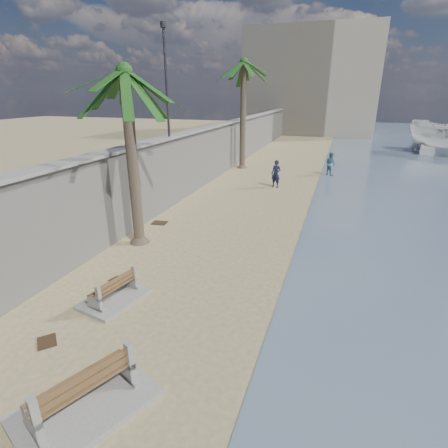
# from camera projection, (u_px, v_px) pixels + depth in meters

# --- Properties ---
(ground_plane) EXTENTS (140.00, 140.00, 0.00)m
(ground_plane) POSITION_uv_depth(u_px,v_px,m) (135.00, 404.00, 6.82)
(ground_plane) COLOR tan
(seawall) EXTENTS (0.45, 70.00, 3.50)m
(seawall) POSITION_uv_depth(u_px,v_px,m) (219.00, 150.00, 25.49)
(seawall) COLOR gray
(seawall) RESTS_ON ground_plane
(wall_cap) EXTENTS (0.80, 70.00, 0.12)m
(wall_cap) POSITION_uv_depth(u_px,v_px,m) (219.00, 125.00, 24.86)
(wall_cap) COLOR gray
(wall_cap) RESTS_ON seawall
(end_building) EXTENTS (18.00, 12.00, 14.00)m
(end_building) POSITION_uv_depth(u_px,v_px,m) (312.00, 83.00, 51.08)
(end_building) COLOR #B7AA93
(end_building) RESTS_ON ground_plane
(bench_near) EXTENTS (2.54, 2.94, 1.03)m
(bench_near) POSITION_uv_depth(u_px,v_px,m) (83.00, 390.00, 6.57)
(bench_near) COLOR gray
(bench_near) RESTS_ON ground_plane
(bench_far) EXTENTS (1.63, 2.09, 0.78)m
(bench_far) POSITION_uv_depth(u_px,v_px,m) (114.00, 290.00, 10.11)
(bench_far) COLOR gray
(bench_far) RESTS_ON ground_plane
(palm_mid) EXTENTS (5.00, 5.00, 7.30)m
(palm_mid) POSITION_uv_depth(u_px,v_px,m) (124.00, 73.00, 11.96)
(palm_mid) COLOR brown
(palm_mid) RESTS_ON ground_plane
(palm_back) EXTENTS (5.00, 5.00, 8.68)m
(palm_back) POSITION_uv_depth(u_px,v_px,m) (244.00, 64.00, 25.48)
(palm_back) COLOR brown
(palm_back) RESTS_ON ground_plane
(streetlight) EXTENTS (0.28, 0.28, 5.12)m
(streetlight) POSITION_uv_depth(u_px,v_px,m) (166.00, 71.00, 16.63)
(streetlight) COLOR #2D2D33
(streetlight) RESTS_ON wall_cap
(person_a) EXTENTS (0.84, 0.69, 1.99)m
(person_a) POSITION_uv_depth(u_px,v_px,m) (276.00, 172.00, 22.07)
(person_a) COLOR #15193A
(person_a) RESTS_ON ground_plane
(person_b) EXTENTS (1.13, 1.11, 1.85)m
(person_b) POSITION_uv_depth(u_px,v_px,m) (330.00, 162.00, 25.44)
(person_b) COLOR teal
(person_b) RESTS_ON ground_plane
(yacht_far) EXTENTS (4.18, 9.99, 1.50)m
(yacht_far) POSITION_uv_depth(u_px,v_px,m) (434.00, 146.00, 37.36)
(yacht_far) COLOR silver
(yacht_far) RESTS_ON bay_water
(debris_b) EXTENTS (0.67, 0.67, 0.03)m
(debris_b) POSITION_uv_depth(u_px,v_px,m) (47.00, 342.00, 8.51)
(debris_b) COLOR #382616
(debris_b) RESTS_ON ground_plane
(debris_c) EXTENTS (0.72, 0.61, 0.03)m
(debris_c) POSITION_uv_depth(u_px,v_px,m) (160.00, 223.00, 16.25)
(debris_c) COLOR #382616
(debris_c) RESTS_ON ground_plane
(debris_d) EXTENTS (0.59, 0.53, 0.03)m
(debris_d) POSITION_uv_depth(u_px,v_px,m) (118.00, 280.00, 11.29)
(debris_d) COLOR #382616
(debris_d) RESTS_ON ground_plane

